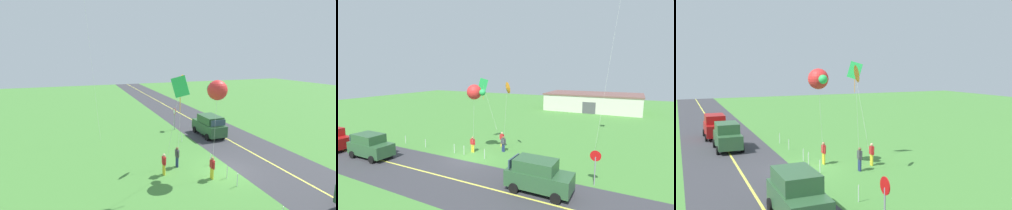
# 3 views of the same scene
# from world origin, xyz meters

# --- Properties ---
(ground_plane) EXTENTS (120.00, 120.00, 0.10)m
(ground_plane) POSITION_xyz_m (0.00, 0.00, -0.05)
(ground_plane) COLOR #478438
(asphalt_road) EXTENTS (120.00, 7.00, 0.00)m
(asphalt_road) POSITION_xyz_m (0.00, -4.00, 0.00)
(asphalt_road) COLOR #38383D
(asphalt_road) RESTS_ON ground
(road_centre_stripe) EXTENTS (120.00, 0.16, 0.00)m
(road_centre_stripe) POSITION_xyz_m (0.00, -4.00, 0.01)
(road_centre_stripe) COLOR #E5E04C
(road_centre_stripe) RESTS_ON asphalt_road
(car_suv_foreground) EXTENTS (4.40, 2.12, 2.24)m
(car_suv_foreground) POSITION_xyz_m (7.85, -2.82, 1.15)
(car_suv_foreground) COLOR #2D5633
(car_suv_foreground) RESTS_ON ground
(car_parked_west_near) EXTENTS (4.40, 2.12, 2.24)m
(car_parked_west_near) POSITION_xyz_m (-8.35, -3.92, 1.15)
(car_parked_west_near) COLOR #2D5633
(car_parked_west_near) RESTS_ON ground
(stop_sign) EXTENTS (0.76, 0.08, 2.56)m
(stop_sign) POSITION_xyz_m (11.09, -0.10, 1.80)
(stop_sign) COLOR gray
(stop_sign) RESTS_ON ground
(person_adult_near) EXTENTS (0.58, 0.22, 1.60)m
(person_adult_near) POSITION_xyz_m (1.88, 3.31, 0.86)
(person_adult_near) COLOR navy
(person_adult_near) RESTS_ON ground
(person_adult_companion) EXTENTS (0.58, 0.22, 1.60)m
(person_adult_companion) POSITION_xyz_m (0.98, 4.70, 0.86)
(person_adult_companion) COLOR yellow
(person_adult_companion) RESTS_ON ground
(person_child_watcher) EXTENTS (0.58, 0.22, 1.60)m
(person_child_watcher) POSITION_xyz_m (-0.73, 1.74, 0.86)
(person_child_watcher) COLOR yellow
(person_child_watcher) RESTS_ON ground
(kite_red_low) EXTENTS (1.34, 1.21, 7.05)m
(kite_red_low) POSITION_xyz_m (2.68, 2.61, 6.47)
(kite_red_low) COLOR silver
(kite_red_low) RESTS_ON ground
(kite_blue_mid) EXTENTS (2.48, 0.99, 7.34)m
(kite_blue_mid) POSITION_xyz_m (-1.11, 4.38, 6.52)
(kite_blue_mid) COLOR silver
(kite_blue_mid) RESTS_ON ground
(kite_yellow_high) EXTENTS (1.97, 1.40, 6.82)m
(kite_yellow_high) POSITION_xyz_m (0.09, 1.10, 6.12)
(kite_yellow_high) COLOR silver
(kite_yellow_high) RESTS_ON ground
(warehouse_distant) EXTENTS (18.36, 10.20, 3.50)m
(warehouse_distant) POSITION_xyz_m (5.65, 35.26, 1.75)
(warehouse_distant) COLOR beige
(warehouse_distant) RESTS_ON ground
(fence_post_0) EXTENTS (0.05, 0.05, 0.90)m
(fence_post_0) POSITION_xyz_m (-9.15, 0.70, 0.45)
(fence_post_0) COLOR silver
(fence_post_0) RESTS_ON ground
(fence_post_1) EXTENTS (0.05, 0.05, 0.90)m
(fence_post_1) POSITION_xyz_m (-6.11, 0.70, 0.45)
(fence_post_1) COLOR silver
(fence_post_1) RESTS_ON ground
(fence_post_2) EXTENTS (0.05, 0.05, 0.90)m
(fence_post_2) POSITION_xyz_m (-2.22, 0.70, 0.45)
(fence_post_2) COLOR silver
(fence_post_2) RESTS_ON ground
(fence_post_3) EXTENTS (0.05, 0.05, 0.90)m
(fence_post_3) POSITION_xyz_m (-1.02, 0.70, 0.45)
(fence_post_3) COLOR silver
(fence_post_3) RESTS_ON ground
(fence_post_4) EXTENTS (0.05, 0.05, 0.90)m
(fence_post_4) POSITION_xyz_m (1.32, 0.70, 0.45)
(fence_post_4) COLOR silver
(fence_post_4) RESTS_ON ground
(fence_post_5) EXTENTS (0.05, 0.05, 0.90)m
(fence_post_5) POSITION_xyz_m (7.03, 0.70, 0.45)
(fence_post_5) COLOR silver
(fence_post_5) RESTS_ON ground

